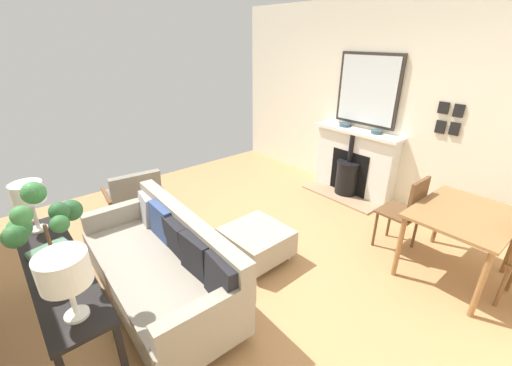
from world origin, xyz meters
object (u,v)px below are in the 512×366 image
object	(u,v)px
ottoman	(256,241)
armchair_accent	(134,194)
fireplace	(353,165)
console_table	(58,275)
sofa	(164,264)
book_stack	(50,251)
dining_table	(464,221)
table_lamp_near_end	(28,195)
table_lamp_far_end	(64,271)
mantel_bowl_far	(376,132)
potted_plant	(43,229)
dining_chair_near_fireplace	(407,209)
mantel_bowl_near	(345,125)

from	to	relation	value
ottoman	armchair_accent	xyz separation A→B (m)	(0.71, -1.58, 0.21)
fireplace	console_table	bearing A→B (deg)	2.74
sofa	book_stack	distance (m)	0.92
dining_table	table_lamp_near_end	bearing A→B (deg)	-35.32
ottoman	table_lamp_far_end	world-z (taller)	table_lamp_far_end
console_table	mantel_bowl_far	bearing A→B (deg)	178.76
armchair_accent	table_lamp_near_end	xyz separation A→B (m)	(1.11, 0.82, 0.65)
ottoman	potted_plant	bearing A→B (deg)	-0.20
fireplace	table_lamp_far_end	bearing A→B (deg)	11.38
book_stack	dining_chair_near_fireplace	distance (m)	3.45
console_table	potted_plant	size ratio (longest dim) A/B	2.53
potted_plant	fireplace	bearing A→B (deg)	-175.38
mantel_bowl_far	book_stack	xyz separation A→B (m)	(4.09, -0.27, -0.27)
sofa	dining_table	world-z (taller)	sofa
table_lamp_near_end	book_stack	bearing A→B (deg)	90.46
sofa	mantel_bowl_near	bearing A→B (deg)	-172.16
dining_table	console_table	bearing A→B (deg)	-27.20
mantel_bowl_near	dining_table	size ratio (longest dim) A/B	0.16
table_lamp_far_end	book_stack	bearing A→B (deg)	-90.25
fireplace	table_lamp_near_end	distance (m)	4.13
table_lamp_near_end	dining_chair_near_fireplace	size ratio (longest dim) A/B	0.48
dining_chair_near_fireplace	table_lamp_far_end	bearing A→B (deg)	-8.39
console_table	table_lamp_far_end	size ratio (longest dim) A/B	3.77
console_table	dining_table	size ratio (longest dim) A/B	1.62
ottoman	console_table	bearing A→B (deg)	-4.43
ottoman	book_stack	xyz separation A→B (m)	(1.81, -0.33, 0.55)
dining_table	ottoman	bearing A→B (deg)	-47.45
armchair_accent	dining_table	distance (m)	3.72
potted_plant	mantel_bowl_near	bearing A→B (deg)	-171.92
table_lamp_near_end	dining_chair_near_fireplace	bearing A→B (deg)	151.77
mantel_bowl_far	dining_table	bearing A→B (deg)	59.84
mantel_bowl_far	dining_table	distance (m)	1.84
mantel_bowl_far	dining_table	xyz separation A→B (m)	(0.90, 1.55, -0.41)
book_stack	dining_table	bearing A→B (deg)	150.21
mantel_bowl_near	armchair_accent	bearing A→B (deg)	-18.34
mantel_bowl_far	table_lamp_far_end	size ratio (longest dim) A/B	0.34
table_lamp_near_end	ottoman	bearing A→B (deg)	157.22
fireplace	armchair_accent	world-z (taller)	fireplace
book_stack	potted_plant	bearing A→B (deg)	87.56
fireplace	table_lamp_near_end	bearing A→B (deg)	-6.02
sofa	fireplace	bearing A→B (deg)	-176.49
table_lamp_far_end	potted_plant	distance (m)	0.49
mantel_bowl_near	book_stack	bearing A→B (deg)	3.68
mantel_bowl_near	dining_table	xyz separation A→B (m)	(0.90, 2.09, -0.41)
mantel_bowl_near	sofa	bearing A→B (deg)	7.84
armchair_accent	console_table	world-z (taller)	armchair_accent
table_lamp_far_end	book_stack	distance (m)	0.86
sofa	console_table	bearing A→B (deg)	-0.38
fireplace	console_table	distance (m)	4.07
armchair_accent	dining_chair_near_fireplace	distance (m)	3.28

